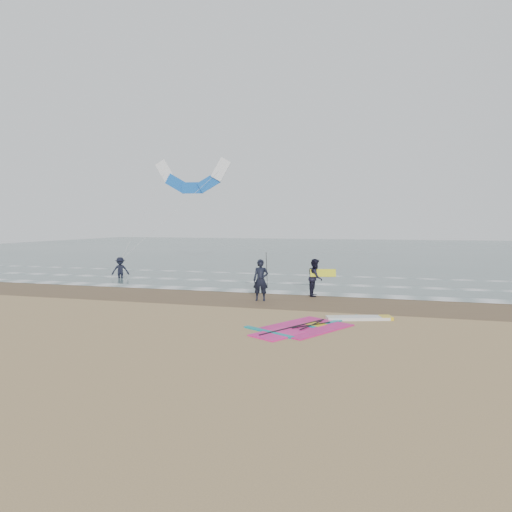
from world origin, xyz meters
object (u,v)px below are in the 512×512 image
(person_standing, at_px, (261,280))
(surf_kite, at_px, (192,179))
(person_walking, at_px, (315,278))
(person_wading, at_px, (120,265))
(windsurf_rig, at_px, (321,325))

(person_standing, xyz_separation_m, surf_kite, (-7.72, 9.67, 5.88))
(person_walking, distance_m, surf_kite, 13.92)
(person_standing, height_order, person_walking, person_standing)
(person_wading, distance_m, surf_kite, 7.96)
(person_wading, bearing_deg, person_walking, -48.97)
(person_walking, xyz_separation_m, surf_kite, (-10.06, 7.59, 5.92))
(person_walking, xyz_separation_m, person_wading, (-13.77, 3.89, -0.07))
(windsurf_rig, height_order, surf_kite, surf_kite)
(windsurf_rig, xyz_separation_m, person_standing, (-3.52, 4.53, 0.97))
(person_standing, bearing_deg, windsurf_rig, -58.72)
(surf_kite, bearing_deg, person_walking, -37.05)
(windsurf_rig, height_order, person_walking, person_walking)
(person_standing, distance_m, person_walking, 3.13)
(person_standing, xyz_separation_m, person_walking, (2.34, 2.07, -0.04))
(windsurf_rig, bearing_deg, person_wading, 144.93)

